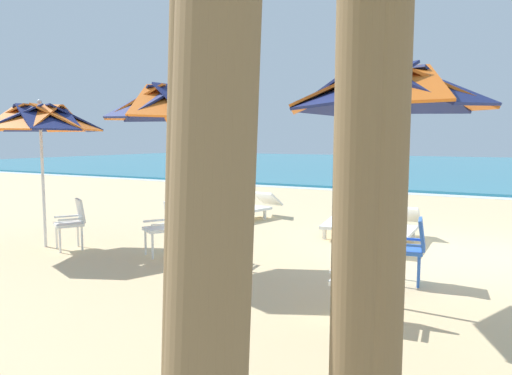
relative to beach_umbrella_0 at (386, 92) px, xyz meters
The scene contains 14 objects.
ground_plane 3.78m from the beach_umbrella_0, 82.82° to the left, with size 80.00×80.00×0.00m, color beige.
sea 30.20m from the beach_umbrella_0, 89.31° to the left, with size 80.00×36.00×0.10m, color teal.
surf_foam 12.06m from the beach_umbrella_0, 88.24° to the left, with size 80.00×0.70×0.01m, color white.
beach_umbrella_0 is the anchor object (origin of this frame).
plastic_chair_0 2.17m from the beach_umbrella_0, 82.98° to the left, with size 0.53×0.50×0.87m.
plastic_chair_1 1.99m from the beach_umbrella_0, 103.51° to the right, with size 0.48×0.51×0.87m.
beach_umbrella_1 3.11m from the beach_umbrella_0, behind, with size 2.00×2.00×2.77m.
plastic_chair_2 4.23m from the beach_umbrella_0, 169.83° to the left, with size 0.61×0.62×0.87m.
plastic_chair_3 3.40m from the beach_umbrella_0, 167.47° to the left, with size 0.50×0.52×0.87m.
beach_umbrella_2 5.95m from the beach_umbrella_0, behind, with size 2.07×2.07×2.57m.
plastic_chair_4 5.71m from the beach_umbrella_0, behind, with size 0.61×0.62×0.87m.
sun_lounger_1 3.95m from the beach_umbrella_0, 100.09° to the left, with size 0.69×2.16×0.62m.
sun_lounger_2 4.86m from the beach_umbrella_0, 113.51° to the left, with size 0.96×2.22×0.62m.
sun_lounger_3 6.36m from the beach_umbrella_0, 135.14° to the left, with size 1.07×2.23×0.62m.
Camera 1 is at (0.94, -8.26, 1.89)m, focal length 33.74 mm.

